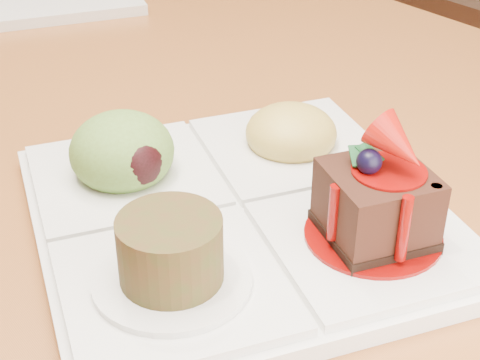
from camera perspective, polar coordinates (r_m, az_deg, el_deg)
chair_right at (r=1.47m, az=1.71°, el=10.04°), size 0.50×0.50×0.85m
sampler_plate at (r=0.47m, az=-0.34°, el=-1.33°), size 0.32×0.32×0.10m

